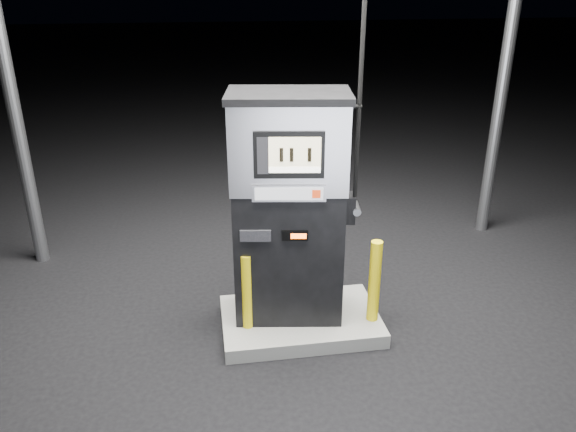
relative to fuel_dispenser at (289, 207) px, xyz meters
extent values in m
plane|color=black|center=(0.10, -0.10, -1.31)|extent=(80.00, 80.00, 0.00)
cube|color=slate|center=(0.10, -0.10, -1.24)|extent=(1.60, 1.00, 0.15)
cylinder|color=gray|center=(-2.90, 1.90, 0.94)|extent=(0.16, 0.16, 4.50)
cylinder|color=gray|center=(3.10, 1.90, 0.94)|extent=(0.16, 0.16, 4.50)
cube|color=black|center=(0.00, 0.00, -0.48)|extent=(1.12, 0.75, 1.38)
cube|color=#AEAEB5|center=(0.00, 0.00, 0.62)|extent=(1.15, 0.78, 0.83)
cube|color=black|center=(0.00, 0.00, 1.07)|extent=(1.20, 0.83, 0.07)
cube|color=black|center=(-0.05, -0.31, 0.62)|extent=(0.61, 0.12, 0.42)
cube|color=beige|center=(-0.01, -0.34, 0.65)|extent=(0.45, 0.07, 0.26)
cube|color=white|center=(-0.01, -0.34, 0.49)|extent=(0.45, 0.07, 0.06)
cube|color=#AEAEB5|center=(-0.05, -0.31, 0.27)|extent=(0.66, 0.13, 0.15)
cube|color=#AAADB3|center=(-0.05, -0.33, 0.27)|extent=(0.60, 0.09, 0.12)
cube|color=#B22C0B|center=(0.18, -0.37, 0.27)|extent=(0.08, 0.01, 0.08)
cube|color=black|center=(0.00, -0.32, -0.15)|extent=(0.24, 0.06, 0.10)
cube|color=#FF560C|center=(0.03, -0.33, -0.15)|extent=(0.14, 0.03, 0.05)
cube|color=black|center=(-0.36, -0.26, -0.15)|extent=(0.29, 0.07, 0.11)
cube|color=black|center=(0.57, -0.08, -0.01)|extent=(0.14, 0.21, 0.27)
cylinder|color=gray|center=(0.63, -0.09, -0.01)|extent=(0.11, 0.25, 0.08)
cylinder|color=black|center=(0.60, -0.14, 1.83)|extent=(0.05, 0.05, 3.41)
cylinder|color=yellow|center=(-0.45, -0.21, -0.77)|extent=(0.14, 0.14, 0.79)
cylinder|color=yellow|center=(0.81, -0.28, -0.73)|extent=(0.12, 0.12, 0.87)
camera|label=1|loc=(-0.79, -4.90, 2.06)|focal=35.00mm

